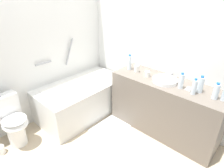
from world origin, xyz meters
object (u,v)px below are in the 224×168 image
object	(u,v)px
bath_mat	(110,128)
water_bottle_1	(181,81)
drinking_glass_1	(147,74)
toilet_paper_roll	(0,150)
toilet	(12,121)
water_bottle_4	(194,87)
soap_dish	(189,89)
sink_basin	(165,80)
water_bottle_2	(201,85)
sink_faucet	(172,75)
water_bottle_0	(216,91)
drinking_glass_0	(137,69)
bathtub	(82,97)
water_bottle_3	(129,63)

from	to	relation	value
bath_mat	water_bottle_1	bearing A→B (deg)	-59.57
drinking_glass_1	toilet_paper_roll	xyz separation A→B (m)	(-1.85, 1.01, -0.81)
toilet	water_bottle_4	size ratio (longest dim) A/B	3.51
drinking_glass_1	soap_dish	size ratio (longest dim) A/B	0.89
sink_basin	bath_mat	world-z (taller)	sink_basin
water_bottle_2	toilet_paper_roll	xyz separation A→B (m)	(-1.90, 1.75, -0.87)
water_bottle_2	soap_dish	bearing A→B (deg)	102.36
sink_faucet	water_bottle_0	xyz separation A→B (m)	(-0.20, -0.64, 0.06)
toilet	water_bottle_1	distance (m)	2.31
water_bottle_2	water_bottle_4	size ratio (longest dim) A/B	1.06
bath_mat	sink_basin	bearing A→B (deg)	-49.01
toilet	drinking_glass_0	distance (m)	1.92
water_bottle_2	soap_dish	size ratio (longest dim) A/B	2.46
toilet	water_bottle_0	bearing A→B (deg)	33.96
water_bottle_2	toilet_paper_roll	world-z (taller)	water_bottle_2
water_bottle_0	soap_dish	size ratio (longest dim) A/B	2.30
toilet	bath_mat	distance (m)	1.41
bathtub	drinking_glass_1	xyz separation A→B (m)	(0.49, -0.94, 0.57)
bathtub	water_bottle_4	xyz separation A→B (m)	(0.44, -1.64, 0.62)
sink_basin	toilet_paper_roll	world-z (taller)	sink_basin
drinking_glass_1	bath_mat	xyz separation A→B (m)	(-0.49, 0.29, -0.86)
toilet	water_bottle_3	xyz separation A→B (m)	(1.65, -0.70, 0.57)
water_bottle_4	drinking_glass_1	xyz separation A→B (m)	(0.06, 0.70, -0.06)
water_bottle_0	drinking_glass_0	world-z (taller)	water_bottle_0
toilet_paper_roll	toilet	bearing A→B (deg)	11.80
bathtub	sink_faucet	xyz separation A→B (m)	(0.70, -1.22, 0.56)
drinking_glass_0	sink_basin	bearing A→B (deg)	-93.07
sink_basin	bath_mat	distance (m)	1.14
sink_faucet	sink_basin	bearing A→B (deg)	180.00
drinking_glass_0	water_bottle_4	bearing A→B (deg)	-95.65
bathtub	water_bottle_2	xyz separation A→B (m)	(0.53, -1.68, 0.63)
water_bottle_4	toilet_paper_roll	world-z (taller)	water_bottle_4
bath_mat	soap_dish	bearing A→B (deg)	-60.86
sink_basin	soap_dish	distance (m)	0.33
water_bottle_0	toilet_paper_roll	bearing A→B (deg)	133.84
soap_dish	bathtub	bearing A→B (deg)	108.07
water_bottle_0	drinking_glass_1	world-z (taller)	water_bottle_0
toilet	sink_faucet	distance (m)	2.32
drinking_glass_1	bath_mat	distance (m)	1.03
drinking_glass_0	bath_mat	bearing A→B (deg)	171.94
toilet_paper_roll	water_bottle_4	bearing A→B (deg)	-43.56
toilet	water_bottle_4	bearing A→B (deg)	36.29
water_bottle_1	sink_basin	bearing A→B (deg)	84.23
toilet	water_bottle_1	size ratio (longest dim) A/B	3.42
toilet	water_bottle_1	bearing A→B (deg)	40.13
bathtub	water_bottle_4	world-z (taller)	bathtub
bathtub	water_bottle_0	distance (m)	2.03
bathtub	soap_dish	size ratio (longest dim) A/B	16.54
water_bottle_3	soap_dish	xyz separation A→B (m)	(-0.02, -0.98, -0.11)
soap_dish	water_bottle_2	bearing A→B (deg)	-77.64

